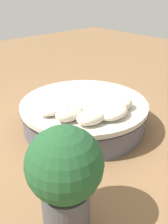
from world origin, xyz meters
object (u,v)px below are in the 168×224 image
object	(u,v)px
round_bed	(84,114)
planter	(65,173)
throw_pillow_3	(113,112)
throw_pillow_0	(54,109)
throw_pillow_4	(121,104)
throw_pillow_2	(92,116)
throw_pillow_1	(70,113)

from	to	relation	value
round_bed	planter	bearing A→B (deg)	42.83
round_bed	throw_pillow_3	world-z (taller)	throw_pillow_3
throw_pillow_0	throw_pillow_4	distance (m)	1.07
throw_pillow_3	throw_pillow_0	bearing A→B (deg)	-50.14
throw_pillow_3	throw_pillow_2	bearing A→B (deg)	-16.47
round_bed	throw_pillow_2	bearing A→B (deg)	57.58
round_bed	throw_pillow_4	xyz separation A→B (m)	(-0.26, 0.60, 0.33)
round_bed	throw_pillow_4	world-z (taller)	throw_pillow_4
throw_pillow_4	round_bed	bearing A→B (deg)	-66.35
throw_pillow_0	throw_pillow_4	size ratio (longest dim) A/B	1.25
throw_pillow_0	planter	distance (m)	1.63
round_bed	throw_pillow_3	distance (m)	0.79
throw_pillow_3	throw_pillow_4	world-z (taller)	throw_pillow_4
round_bed	throw_pillow_1	bearing A→B (deg)	29.54
throw_pillow_3	planter	bearing A→B (deg)	25.24
throw_pillow_0	planter	world-z (taller)	planter
throw_pillow_0	throw_pillow_4	xyz separation A→B (m)	(-0.90, 0.58, 0.01)
throw_pillow_2	throw_pillow_4	distance (m)	0.65
throw_pillow_4	planter	world-z (taller)	planter
throw_pillow_1	throw_pillow_2	bearing A→B (deg)	123.09
throw_pillow_2	planter	size ratio (longest dim) A/B	0.46
planter	throw_pillow_0	bearing A→B (deg)	-122.27
throw_pillow_3	throw_pillow_4	distance (m)	0.34
throw_pillow_2	planter	xyz separation A→B (m)	(1.12, 0.78, 0.07)
throw_pillow_1	round_bed	bearing A→B (deg)	-150.46
throw_pillow_3	throw_pillow_1	bearing A→B (deg)	-36.48
throw_pillow_2	throw_pillow_3	bearing A→B (deg)	163.53
throw_pillow_1	throw_pillow_4	xyz separation A→B (m)	(-0.84, 0.27, -0.01)
throw_pillow_1	throw_pillow_2	xyz separation A→B (m)	(-0.19, 0.29, -0.00)
round_bed	throw_pillow_0	bearing A→B (deg)	1.51
round_bed	throw_pillow_1	xyz separation A→B (m)	(0.58, 0.33, 0.34)
round_bed	throw_pillow_3	bearing A→B (deg)	85.61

